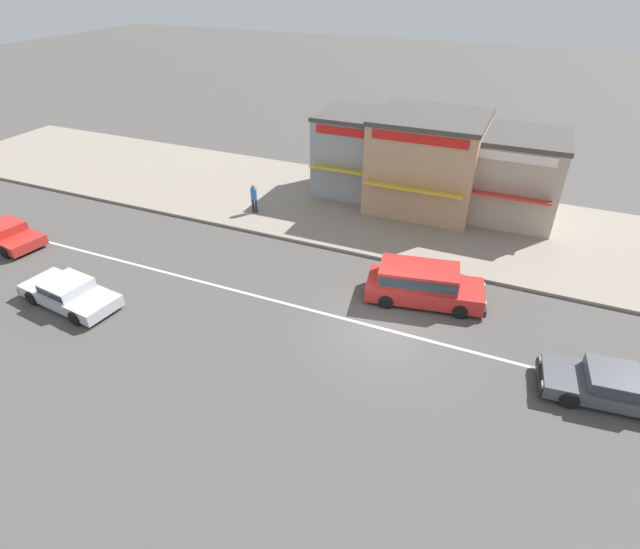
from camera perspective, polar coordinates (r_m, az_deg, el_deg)
name	(u,v)px	position (r m, az deg, el deg)	size (l,w,h in m)	color
ground_plane	(380,328)	(19.62, 6.91, -6.10)	(160.00, 160.00, 0.00)	#4C4947
lane_centre_stripe	(380,328)	(19.62, 6.91, -6.10)	(50.40, 0.14, 0.01)	silver
kerb_strip	(436,221)	(27.89, 13.09, 5.94)	(68.00, 10.00, 0.15)	gray
sedan_red_0	(6,234)	(29.45, -32.28, 3.97)	(4.37, 2.37, 1.06)	red
sedan_dark_grey_1	(611,385)	(18.94, 30.33, -10.84)	(4.51, 2.20, 1.06)	#47494F
minivan_red_2	(422,283)	(20.96, 11.58, -0.92)	(5.09, 2.69, 1.56)	red
sedan_silver_3	(69,292)	(22.97, -26.78, -1.82)	(4.65, 2.26, 1.06)	#B7BABF
pedestrian_near_clock	(254,196)	(27.89, -7.56, 8.84)	(0.34, 0.34, 1.62)	#232838
shopfront_corner_warung	(427,161)	(28.73, 12.14, 12.55)	(5.77, 6.15, 5.07)	tan
shopfront_mid_block	(495,172)	(28.95, 19.37, 10.95)	(6.76, 5.44, 4.47)	#B2A893
shopfront_far_kios	(367,154)	(30.06, 5.45, 13.56)	(5.65, 4.92, 4.63)	#999EA8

